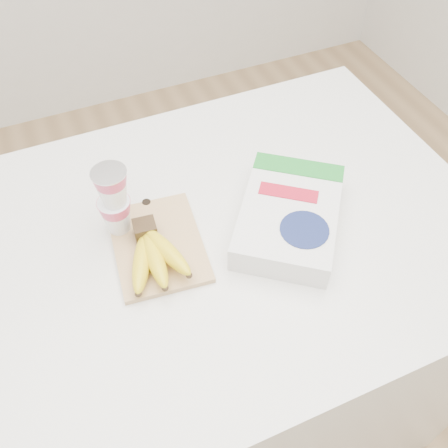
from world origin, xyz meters
The scene contains 6 objects.
room centered at (0.00, 0.00, 1.35)m, with size 4.00×4.00×4.00m.
table centered at (0.00, 0.00, 0.51)m, with size 1.35×0.90×1.01m, color silver.
cutting_board centered at (-0.08, 0.01, 1.02)m, with size 0.19×0.26×0.01m, color tan.
bananas centered at (-0.10, -0.04, 1.05)m, with size 0.14×0.19×0.06m.
yogurt_stack centered at (-0.14, 0.08, 1.12)m, with size 0.08×0.08×0.17m.
cereal_box centered at (0.21, -0.05, 1.05)m, with size 0.35×0.37×0.07m.
Camera 1 is at (-0.21, -0.66, 1.87)m, focal length 40.00 mm.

